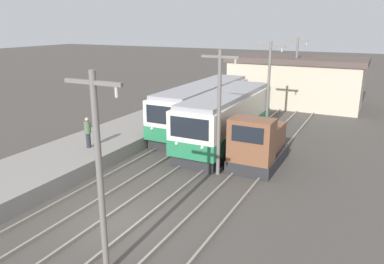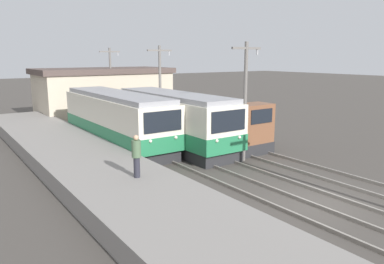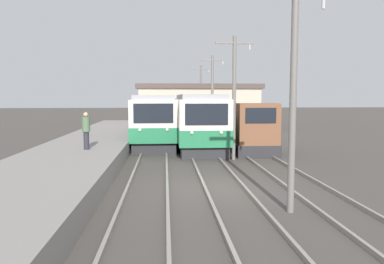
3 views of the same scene
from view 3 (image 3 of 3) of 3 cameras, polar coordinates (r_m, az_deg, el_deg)
The scene contains 14 objects.
ground_plane at distance 13.84m, azimuth 4.11°, elevation -8.69°, with size 200.00×200.00×0.00m, color #47423D.
platform_left at distance 14.28m, azimuth -21.76°, elevation -6.89°, with size 4.50×54.00×0.85m, color gray.
track_left at distance 13.71m, azimuth -6.83°, elevation -8.56°, with size 1.54×60.00×0.14m.
track_center at distance 13.86m, azimuth 4.94°, elevation -8.39°, with size 1.54×60.00×0.14m.
track_right at distance 14.62m, azimuth 16.74°, elevation -7.86°, with size 1.54×60.00×0.14m.
commuter_train_left at distance 27.08m, azimuth -5.50°, elevation 1.68°, with size 2.84×11.86×3.46m.
commuter_train_center at distance 24.68m, azimuth 0.87°, elevation 1.38°, with size 2.84×10.73×3.49m.
shunting_locomotive at distance 22.51m, azimuth 9.11°, elevation -0.17°, with size 2.40×4.56×3.00m.
catenary_mast_near at distance 11.07m, azimuth 15.21°, elevation 6.27°, with size 2.00×0.20×6.52m.
catenary_mast_mid at distance 19.96m, azimuth 6.45°, elevation 5.97°, with size 2.00×0.20×6.52m.
catenary_mast_far at distance 29.03m, azimuth 3.12°, elevation 5.81°, with size 2.00×0.20×6.52m.
catenary_mast_distant at distance 38.15m, azimuth 1.38°, elevation 5.73°, with size 2.00×0.20×6.52m.
person_on_platform at distance 18.50m, azimuth -15.84°, elevation 0.41°, with size 0.38×0.38×1.78m.
station_building at distance 39.45m, azimuth 0.91°, elevation 3.93°, with size 12.60×6.30×4.64m.
Camera 3 is at (-1.94, -13.29, 3.37)m, focal length 35.00 mm.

